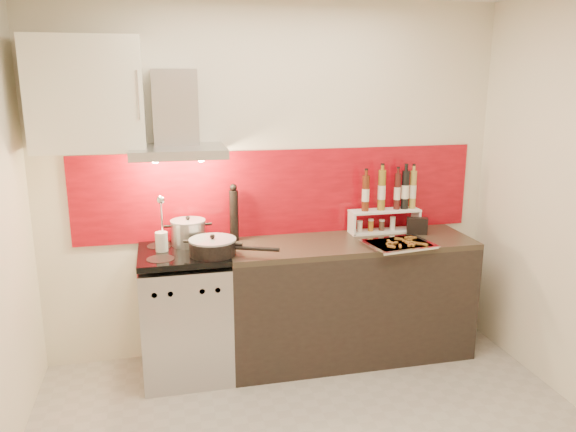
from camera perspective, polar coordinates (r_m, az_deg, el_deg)
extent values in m
cube|color=silver|center=(4.16, -1.39, 3.47)|extent=(3.40, 0.02, 2.60)
cube|color=maroon|center=(4.18, -0.68, 2.39)|extent=(3.00, 0.02, 0.64)
cube|color=#B7B7BA|center=(4.06, -10.32, -10.08)|extent=(0.60, 0.60, 0.84)
cube|color=black|center=(3.84, -10.03, -13.04)|extent=(0.50, 0.02, 0.40)
cube|color=#B7B7BA|center=(3.68, -10.29, -7.62)|extent=(0.56, 0.02, 0.12)
cube|color=#FF190C|center=(3.67, -10.28, -7.66)|extent=(0.10, 0.01, 0.04)
cube|color=black|center=(3.89, -10.62, -3.75)|extent=(0.60, 0.60, 0.04)
cube|color=black|center=(4.26, 6.18, -8.58)|extent=(1.80, 0.60, 0.86)
cube|color=#30251D|center=(4.11, 6.34, -2.78)|extent=(1.80, 0.60, 0.04)
cube|color=#B7B7BA|center=(3.79, -11.12, 6.45)|extent=(0.62, 0.50, 0.06)
cube|color=#B7B7BA|center=(3.92, -11.40, 10.79)|extent=(0.30, 0.18, 0.50)
sphere|color=#FFD18C|center=(3.80, -13.36, 5.74)|extent=(0.07, 0.07, 0.07)
sphere|color=#FFD18C|center=(3.81, -8.83, 5.97)|extent=(0.07, 0.07, 0.07)
cube|color=white|center=(3.86, -19.77, 11.55)|extent=(0.70, 0.35, 0.72)
cylinder|color=#B7B7BA|center=(3.99, -10.08, -1.73)|extent=(0.24, 0.24, 0.17)
cylinder|color=#99999E|center=(3.97, -10.14, -0.49)|extent=(0.24, 0.24, 0.01)
sphere|color=black|center=(3.96, -10.15, -0.18)|extent=(0.03, 0.03, 0.03)
cylinder|color=black|center=(3.76, -7.65, -3.20)|extent=(0.31, 0.31, 0.10)
cylinder|color=#99999E|center=(3.74, -7.68, -2.41)|extent=(0.31, 0.31, 0.01)
sphere|color=black|center=(3.73, -7.69, -2.04)|extent=(0.03, 0.03, 0.03)
cylinder|color=black|center=(3.67, -3.16, -3.33)|extent=(0.28, 0.14, 0.03)
cylinder|color=silver|center=(3.89, -12.72, -2.63)|extent=(0.09, 0.09, 0.14)
cylinder|color=silver|center=(3.84, -12.72, 0.01)|extent=(0.01, 0.07, 0.26)
sphere|color=silver|center=(3.76, -12.81, 1.62)|extent=(0.06, 0.06, 0.06)
cylinder|color=black|center=(4.06, -5.51, 0.04)|extent=(0.07, 0.07, 0.37)
sphere|color=black|center=(4.01, -5.58, 2.91)|extent=(0.05, 0.05, 0.05)
cube|color=white|center=(4.37, 9.71, -1.52)|extent=(0.54, 0.15, 0.01)
cube|color=white|center=(4.26, 6.50, -0.75)|extent=(0.01, 0.15, 0.15)
cube|color=white|center=(4.45, 12.86, -0.35)|extent=(0.02, 0.15, 0.15)
cube|color=white|center=(4.33, 9.80, 0.53)|extent=(0.54, 0.15, 0.02)
cylinder|color=#53200E|center=(4.24, 7.89, 2.30)|extent=(0.05, 0.05, 0.27)
cylinder|color=olive|center=(4.28, 9.50, 2.60)|extent=(0.06, 0.06, 0.31)
cylinder|color=#411511|center=(4.33, 11.04, 2.46)|extent=(0.05, 0.05, 0.28)
cylinder|color=black|center=(4.36, 11.82, 2.63)|extent=(0.06, 0.06, 0.30)
cylinder|color=olive|center=(4.39, 12.57, 2.63)|extent=(0.05, 0.05, 0.29)
cylinder|color=beige|center=(4.29, 7.29, -1.12)|extent=(0.04, 0.04, 0.07)
cylinder|color=#A6671B|center=(4.32, 8.40, -1.00)|extent=(0.04, 0.04, 0.08)
cylinder|color=#4D3526|center=(4.35, 9.49, -0.98)|extent=(0.04, 0.04, 0.07)
cylinder|color=white|center=(4.38, 10.58, -0.80)|extent=(0.04, 0.04, 0.09)
cube|color=black|center=(4.35, 12.97, -1.02)|extent=(0.17, 0.11, 0.13)
cube|color=silver|center=(4.03, 11.16, -2.87)|extent=(0.48, 0.39, 0.01)
cube|color=silver|center=(4.03, 11.17, -2.74)|extent=(0.50, 0.41, 0.01)
cube|color=red|center=(4.03, 11.17, -2.74)|extent=(0.43, 0.35, 0.01)
cube|color=brown|center=(4.02, 10.23, -2.56)|extent=(0.02, 0.06, 0.01)
cube|color=brown|center=(4.08, 11.88, -2.42)|extent=(0.06, 0.03, 0.01)
cube|color=brown|center=(4.01, 13.64, -2.80)|extent=(0.05, 0.06, 0.01)
cube|color=brown|center=(4.15, 12.14, -2.14)|extent=(0.06, 0.02, 0.01)
cube|color=brown|center=(4.14, 12.55, -2.19)|extent=(0.06, 0.02, 0.01)
cube|color=brown|center=(4.03, 12.63, -2.66)|extent=(0.05, 0.06, 0.01)
cube|color=brown|center=(4.01, 13.14, -2.76)|extent=(0.06, 0.04, 0.01)
cube|color=brown|center=(4.10, 11.18, -2.30)|extent=(0.06, 0.05, 0.01)
cube|color=brown|center=(3.93, 11.32, -3.01)|extent=(0.04, 0.06, 0.01)
cube|color=brown|center=(3.97, 12.40, -2.90)|extent=(0.06, 0.04, 0.01)
cube|color=brown|center=(3.99, 10.78, -2.74)|extent=(0.06, 0.04, 0.01)
cube|color=brown|center=(3.98, 10.30, -2.76)|extent=(0.06, 0.04, 0.01)
cube|color=brown|center=(3.98, 12.69, -2.87)|extent=(0.05, 0.06, 0.01)
cube|color=brown|center=(4.02, 12.06, -2.66)|extent=(0.02, 0.06, 0.01)
cube|color=brown|center=(4.08, 12.09, -2.42)|extent=(0.06, 0.02, 0.01)
cube|color=brown|center=(3.91, 10.45, -3.07)|extent=(0.05, 0.05, 0.01)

